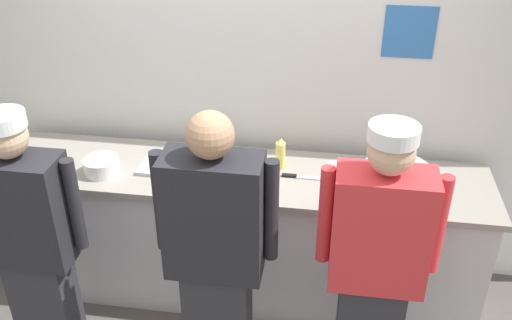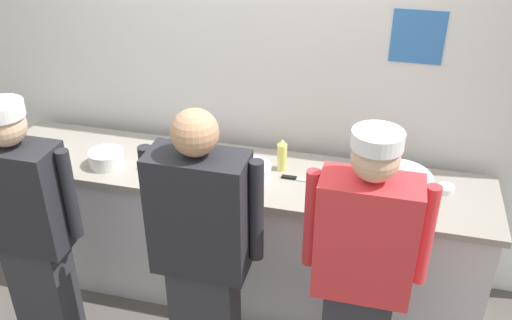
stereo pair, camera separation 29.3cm
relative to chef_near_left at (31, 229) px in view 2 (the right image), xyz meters
name	(u,v)px [view 2 (the right image)]	position (x,y,z in m)	size (l,w,h in m)	color
wall_back	(253,68)	(0.94, 1.22, 0.57)	(4.91, 0.11, 2.87)	silver
prep_counter	(236,232)	(0.94, 0.76, -0.40)	(3.13, 0.66, 0.93)	silver
chef_near_left	(31,229)	(0.00, 0.00, 0.00)	(0.59, 0.24, 1.62)	#2D2D33
chef_center	(202,253)	(0.99, 0.00, 0.03)	(0.62, 0.24, 1.70)	#2D2D33
chef_far_right	(362,273)	(1.78, 0.06, 0.02)	(0.60, 0.24, 1.66)	#2D2D33
plate_stack_front	(106,158)	(0.15, 0.63, 0.12)	(0.22, 0.22, 0.10)	white
plate_stack_rear	(251,172)	(1.06, 0.70, 0.12)	(0.24, 0.24, 0.10)	white
mixing_bowl_steel	(396,185)	(1.91, 0.74, 0.13)	(0.40, 0.40, 0.13)	#B7BABF
sheet_tray	(183,163)	(0.60, 0.76, 0.08)	(0.49, 0.28, 0.02)	#B7BABF
squeeze_bottle_primary	(220,164)	(0.88, 0.65, 0.17)	(0.05, 0.05, 0.21)	red
squeeze_bottle_secondary	(282,155)	(1.22, 0.85, 0.17)	(0.06, 0.06, 0.21)	#E5E066
ramekin_green_sauce	(238,156)	(0.92, 0.91, 0.09)	(0.11, 0.11, 0.04)	white
ramekin_red_sauce	(56,146)	(-0.27, 0.74, 0.09)	(0.09, 0.09, 0.04)	white
ramekin_yellow_sauce	(446,189)	(2.19, 0.84, 0.09)	(0.10, 0.10, 0.04)	white
ramekin_orange_sauce	(338,172)	(1.56, 0.87, 0.09)	(0.11, 0.11, 0.05)	white
deli_cup	(53,153)	(-0.22, 0.62, 0.11)	(0.09, 0.09, 0.09)	white
chefs_knife	(300,179)	(1.35, 0.76, 0.07)	(0.27, 0.03, 0.02)	#B7BABF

